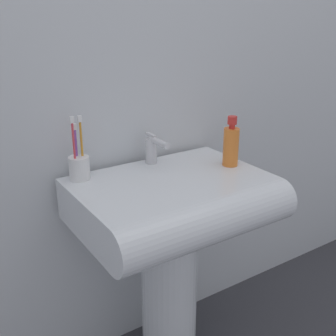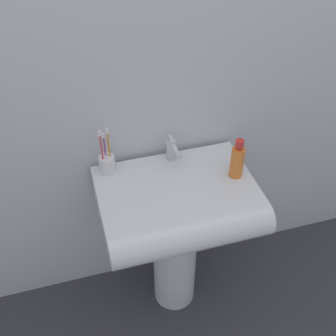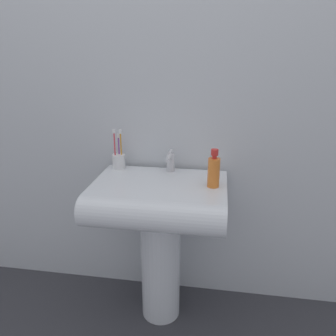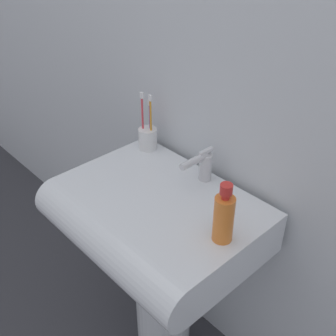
% 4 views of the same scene
% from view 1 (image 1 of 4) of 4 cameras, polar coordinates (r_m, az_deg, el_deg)
% --- Properties ---
extents(wall_back, '(5.00, 0.05, 2.40)m').
position_cam_1_polar(wall_back, '(1.46, -5.34, 18.22)').
color(wall_back, silver).
rests_on(wall_back, ground).
extents(sink_pedestal, '(0.20, 0.20, 0.62)m').
position_cam_1_polar(sink_pedestal, '(1.57, 0.16, -16.64)').
color(sink_pedestal, white).
rests_on(sink_pedestal, ground).
extents(sink_basin, '(0.61, 0.46, 0.14)m').
position_cam_1_polar(sink_basin, '(1.34, 1.38, -4.83)').
color(sink_basin, white).
rests_on(sink_basin, sink_pedestal).
extents(faucet, '(0.04, 0.13, 0.11)m').
position_cam_1_polar(faucet, '(1.46, -2.04, 2.70)').
color(faucet, silver).
rests_on(faucet, sink_basin).
extents(toothbrush_cup, '(0.07, 0.07, 0.21)m').
position_cam_1_polar(toothbrush_cup, '(1.36, -11.94, 0.25)').
color(toothbrush_cup, white).
rests_on(toothbrush_cup, sink_basin).
extents(soap_bottle, '(0.05, 0.05, 0.17)m').
position_cam_1_polar(soap_bottle, '(1.46, 8.53, 3.10)').
color(soap_bottle, orange).
rests_on(soap_bottle, sink_basin).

